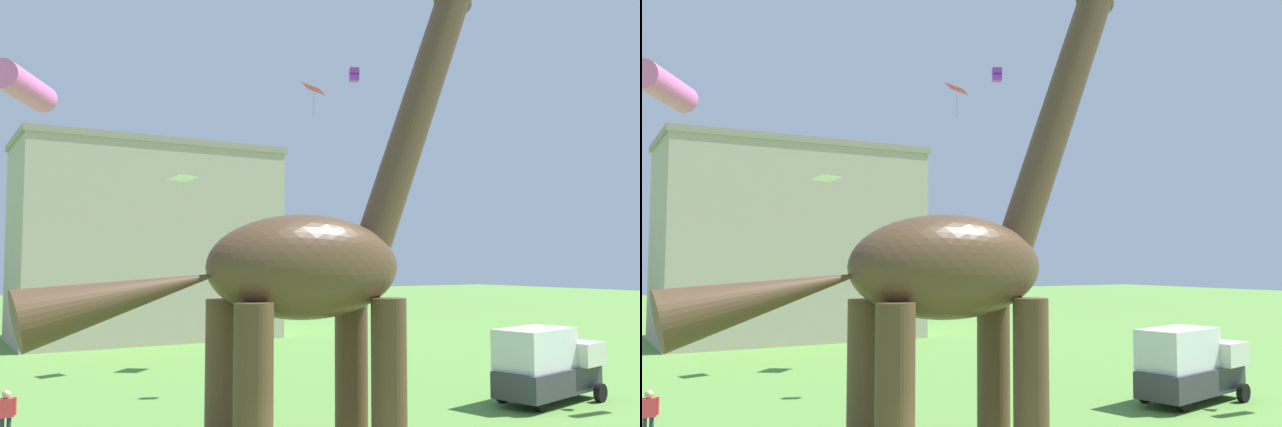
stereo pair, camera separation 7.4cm
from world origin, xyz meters
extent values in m
cylinder|color=#513823|center=(3.40, 5.13, 2.44)|extent=(1.13, 1.13, 4.88)
cylinder|color=#513823|center=(3.40, 2.97, 2.44)|extent=(1.13, 1.13, 4.88)
cylinder|color=#513823|center=(-1.27, 5.13, 2.44)|extent=(1.13, 1.13, 4.88)
cylinder|color=#513823|center=(-1.27, 2.97, 2.44)|extent=(1.13, 1.13, 4.88)
ellipsoid|color=#513823|center=(1.07, 4.05, 5.87)|extent=(6.68, 2.88, 3.29)
cylinder|color=#513823|center=(5.40, 4.05, 11.14)|extent=(4.80, 1.23, 9.52)
ellipsoid|color=#513823|center=(7.23, 4.05, 15.67)|extent=(1.65, 1.03, 1.13)
cone|color=#513823|center=(-4.54, 4.05, 5.12)|extent=(5.87, 1.65, 2.78)
cube|color=#38383D|center=(14.05, 5.93, 0.95)|extent=(5.91, 3.18, 1.10)
cube|color=silver|center=(15.90, 5.93, 2.00)|extent=(2.14, 2.25, 1.00)
cube|color=silver|center=(13.27, 5.93, 2.35)|extent=(3.92, 2.69, 1.70)
cylinder|color=black|center=(16.07, 6.98, 0.40)|extent=(0.84, 0.42, 0.80)
cylinder|color=black|center=(16.07, 4.88, 0.40)|extent=(0.84, 0.42, 0.80)
cylinder|color=black|center=(12.37, 6.98, 0.40)|extent=(0.84, 0.42, 0.80)
cylinder|color=black|center=(12.37, 4.88, 0.40)|extent=(0.84, 0.42, 0.80)
cube|color=#D1333D|center=(-6.76, 10.60, 1.18)|extent=(0.47, 0.29, 0.62)
sphere|color=tan|center=(-6.76, 10.60, 1.62)|extent=(0.27, 0.27, 0.27)
cylinder|color=#D1333D|center=(-6.49, 10.60, 1.21)|extent=(0.12, 0.12, 0.59)
cube|color=purple|center=(8.63, 12.77, 15.34)|extent=(0.59, 0.59, 0.36)
cube|color=purple|center=(8.63, 12.77, 15.06)|extent=(0.59, 0.59, 0.36)
cube|color=red|center=(10.84, 20.56, 16.52)|extent=(1.89, 1.91, 0.47)
cylinder|color=black|center=(10.84, 20.56, 15.49)|extent=(0.01, 0.01, 1.58)
cylinder|color=pink|center=(-7.91, -1.65, 9.12)|extent=(1.32, 1.83, 0.51)
cube|color=white|center=(3.16, 22.02, 10.71)|extent=(1.67, 1.44, 0.22)
cylinder|color=yellow|center=(3.16, 22.02, 9.79)|extent=(0.01, 0.01, 1.42)
cube|color=#B7A893|center=(6.02, 39.01, 7.38)|extent=(19.42, 10.64, 14.76)
cube|color=gray|center=(6.02, 39.01, 15.01)|extent=(19.80, 10.86, 0.50)
camera|label=1|loc=(-9.40, -14.44, 6.04)|focal=37.96mm
camera|label=2|loc=(-9.33, -14.47, 6.04)|focal=37.96mm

